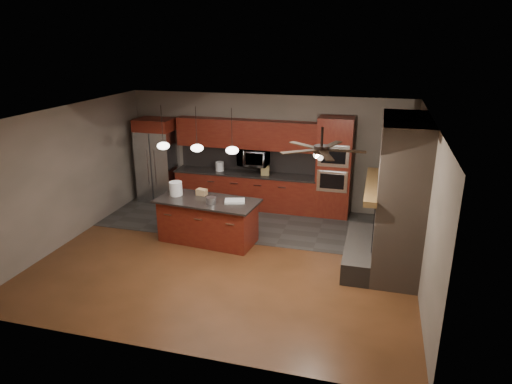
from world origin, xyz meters
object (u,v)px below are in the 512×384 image
(refrigerator, at_px, (157,160))
(counter_bucket, at_px, (220,166))
(paint_can, at_px, (211,200))
(microwave, at_px, (254,157))
(oven_tower, at_px, (334,168))
(kitchen_island, at_px, (208,220))
(paint_tray, at_px, (235,201))
(counter_box, at_px, (265,170))
(cardboard_box, at_px, (202,192))
(white_bucket, at_px, (176,189))

(refrigerator, distance_m, counter_bucket, 1.68)
(paint_can, height_order, counter_bucket, counter_bucket)
(microwave, height_order, refrigerator, refrigerator)
(oven_tower, bearing_deg, paint_can, -133.32)
(kitchen_island, bearing_deg, paint_tray, 9.39)
(microwave, bearing_deg, counter_box, -17.31)
(oven_tower, relative_size, microwave, 3.25)
(paint_tray, xyz_separation_m, cardboard_box, (-0.81, 0.23, 0.05))
(microwave, height_order, kitchen_island, microwave)
(refrigerator, xyz_separation_m, kitchen_island, (2.16, -2.09, -0.61))
(paint_can, bearing_deg, oven_tower, 46.68)
(white_bucket, height_order, counter_bucket, white_bucket)
(microwave, height_order, cardboard_box, microwave)
(microwave, height_order, counter_bucket, microwave)
(oven_tower, height_order, kitchen_island, oven_tower)
(paint_tray, distance_m, counter_box, 2.09)
(oven_tower, distance_m, microwave, 1.98)
(paint_tray, bearing_deg, white_bucket, 160.79)
(white_bucket, bearing_deg, microwave, 61.95)
(paint_can, relative_size, paint_tray, 0.50)
(paint_tray, relative_size, counter_box, 1.82)
(kitchen_island, relative_size, white_bucket, 7.47)
(kitchen_island, distance_m, counter_bucket, 2.29)
(refrigerator, distance_m, paint_tray, 3.44)
(white_bucket, distance_m, cardboard_box, 0.55)
(paint_tray, bearing_deg, paint_can, -170.08)
(paint_tray, distance_m, cardboard_box, 0.84)
(oven_tower, height_order, counter_box, oven_tower)
(oven_tower, distance_m, kitchen_island, 3.28)
(oven_tower, bearing_deg, cardboard_box, -143.59)
(microwave, xyz_separation_m, cardboard_box, (-0.60, -1.96, -0.31))
(oven_tower, relative_size, refrigerator, 1.10)
(cardboard_box, distance_m, counter_box, 2.07)
(refrigerator, xyz_separation_m, counter_box, (2.86, 0.03, -0.07))
(cardboard_box, xyz_separation_m, counter_bucket, (-0.27, 1.91, 0.03))
(microwave, distance_m, counter_bucket, 0.92)
(counter_box, bearing_deg, refrigerator, 170.00)
(microwave, xyz_separation_m, paint_can, (-0.23, -2.40, -0.31))
(microwave, distance_m, counter_box, 0.44)
(kitchen_island, bearing_deg, counter_box, 77.52)
(kitchen_island, height_order, counter_box, counter_box)
(counter_box, bearing_deg, paint_can, -114.10)
(oven_tower, relative_size, paint_can, 11.79)
(oven_tower, height_order, paint_can, oven_tower)
(oven_tower, distance_m, refrigerator, 4.52)
(white_bucket, bearing_deg, oven_tower, 33.49)
(white_bucket, relative_size, cardboard_box, 1.41)
(refrigerator, height_order, paint_tray, refrigerator)
(microwave, bearing_deg, cardboard_box, -107.08)
(paint_tray, bearing_deg, oven_tower, 34.38)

